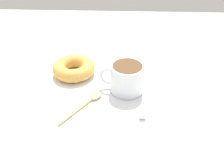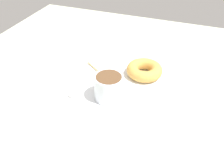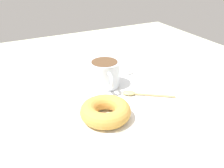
# 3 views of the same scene
# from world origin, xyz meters

# --- Properties ---
(ground_plane) EXTENTS (1.20, 1.20, 0.02)m
(ground_plane) POSITION_xyz_m (0.00, 0.00, -0.01)
(ground_plane) COLOR beige
(napkin) EXTENTS (0.34, 0.34, 0.00)m
(napkin) POSITION_xyz_m (0.00, -0.00, 0.00)
(napkin) COLOR white
(napkin) RESTS_ON ground_plane
(coffee_cup) EXTENTS (0.12, 0.09, 0.07)m
(coffee_cup) POSITION_xyz_m (0.04, 0.00, 0.04)
(coffee_cup) COLOR silver
(coffee_cup) RESTS_ON napkin
(donut) EXTENTS (0.12, 0.12, 0.04)m
(donut) POSITION_xyz_m (-0.11, 0.07, 0.02)
(donut) COLOR gold
(donut) RESTS_ON napkin
(spoon) EXTENTS (0.09, 0.13, 0.01)m
(spoon) POSITION_xyz_m (-0.05, -0.05, 0.01)
(spoon) COLOR #D8B772
(spoon) RESTS_ON napkin
(sugar_cube) EXTENTS (0.02, 0.02, 0.02)m
(sugar_cube) POSITION_xyz_m (0.08, -0.10, 0.01)
(sugar_cube) COLOR white
(sugar_cube) RESTS_ON napkin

